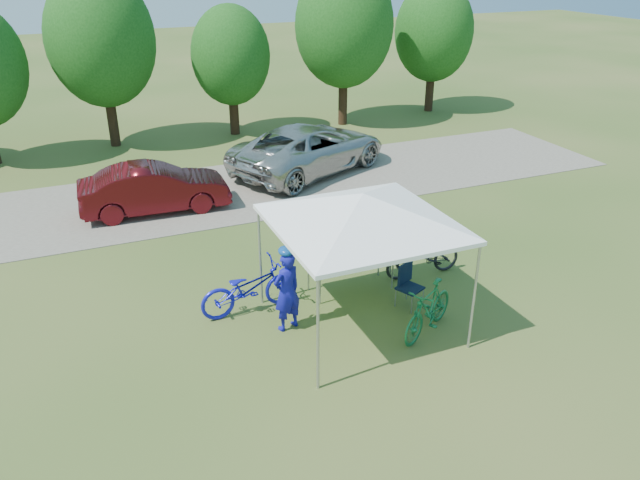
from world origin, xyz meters
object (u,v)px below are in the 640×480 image
object	(u,v)px
cyclist	(287,291)
sedan	(155,188)
folding_table	(351,260)
bike_dark	(423,256)
bike_green	(428,309)
cooler	(331,256)
bike_blue	(249,288)
minivan	(310,148)
folding_chair	(408,281)

from	to	relation	value
cyclist	sedan	distance (m)	7.03
folding_table	bike_dark	size ratio (longest dim) A/B	0.99
folding_table	bike_green	distance (m)	2.18
bike_green	bike_dark	bearing A→B (deg)	120.90
cyclist	folding_table	bearing A→B (deg)	-170.95
cyclist	bike_dark	world-z (taller)	cyclist
cooler	bike_blue	bearing A→B (deg)	-179.46
minivan	folding_chair	bearing A→B (deg)	146.48
cyclist	bike_dark	size ratio (longest dim) A/B	0.90
bike_blue	bike_dark	world-z (taller)	bike_blue
cooler	sedan	bearing A→B (deg)	113.74
bike_dark	minivan	world-z (taller)	minivan
cooler	bike_blue	world-z (taller)	bike_blue
sedan	folding_chair	bearing A→B (deg)	-148.34
cooler	minivan	xyz separation A→B (m)	(2.53, 7.47, -0.10)
bike_dark	sedan	xyz separation A→B (m)	(-4.85, 6.07, 0.21)
bike_green	bike_blue	bearing A→B (deg)	-155.59
bike_green	sedan	distance (m)	8.90
bike_blue	bike_dark	bearing A→B (deg)	-94.38
bike_green	bike_dark	size ratio (longest dim) A/B	0.96
folding_chair	sedan	world-z (taller)	sedan
sedan	cooler	bearing A→B (deg)	-153.71
folding_table	bike_blue	world-z (taller)	bike_blue
minivan	bike_blue	bearing A→B (deg)	125.03
folding_chair	bike_dark	size ratio (longest dim) A/B	0.49
folding_chair	sedan	xyz separation A→B (m)	(-3.90, 7.01, 0.16)
cooler	bike_green	bearing A→B (deg)	-62.44
folding_chair	cyclist	bearing A→B (deg)	152.90
folding_table	minivan	xyz separation A→B (m)	(2.08, 7.47, 0.10)
folding_chair	bike_dark	distance (m)	1.34
cyclist	bike_green	bearing A→B (deg)	135.85
folding_chair	bike_blue	size ratio (longest dim) A/B	0.44
folding_table	cooler	bearing A→B (deg)	180.00
folding_chair	sedan	size ratio (longest dim) A/B	0.22
folding_table	bike_dark	xyz separation A→B (m)	(1.75, -0.06, -0.22)
cyclist	bike_dark	distance (m)	3.63
bike_green	bike_dark	world-z (taller)	bike_green
folding_chair	bike_green	size ratio (longest dim) A/B	0.52
folding_table	bike_green	size ratio (longest dim) A/B	1.04
cyclist	bike_dark	bearing A→B (deg)	175.52
sedan	bike_blue	bearing A→B (deg)	-169.38
folding_chair	bike_blue	bearing A→B (deg)	137.45
bike_green	bike_dark	distance (m)	2.31
bike_blue	sedan	bearing A→B (deg)	4.33
bike_dark	minivan	distance (m)	7.54
folding_chair	bike_green	distance (m)	1.09
folding_table	cooler	world-z (taller)	cooler
folding_table	cooler	distance (m)	0.50
bike_green	sedan	bearing A→B (deg)	174.81
folding_table	bike_blue	size ratio (longest dim) A/B	0.88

